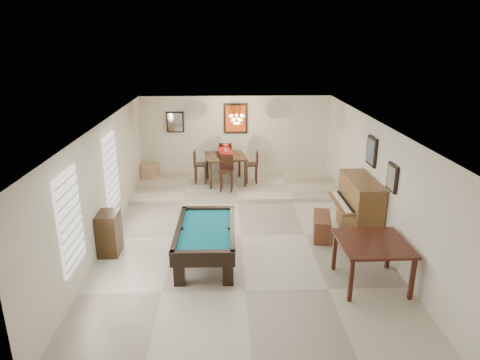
{
  "coord_description": "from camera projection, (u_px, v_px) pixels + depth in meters",
  "views": [
    {
      "loc": [
        -0.34,
        -8.91,
        4.34
      ],
      "look_at": [
        0.0,
        0.6,
        1.15
      ],
      "focal_mm": 32.0,
      "sensor_mm": 36.0,
      "label": 1
    }
  ],
  "objects": [
    {
      "name": "ceiling",
      "position": [
        241.0,
        124.0,
        9.0
      ],
      "size": [
        6.0,
        9.0,
        0.04
      ],
      "primitive_type": "cube",
      "color": "white",
      "rests_on": "wall_back"
    },
    {
      "name": "wall_back",
      "position": [
        236.0,
        137.0,
        13.68
      ],
      "size": [
        6.0,
        0.04,
        2.6
      ],
      "primitive_type": "cube",
      "color": "silver",
      "rests_on": "ground_plane"
    },
    {
      "name": "square_table",
      "position": [
        371.0,
        263.0,
        7.8
      ],
      "size": [
        1.25,
        1.25,
        0.85
      ],
      "primitive_type": null,
      "rotation": [
        0.0,
        0.0,
        0.01
      ],
      "color": "#34150D",
      "rests_on": "ground_plane"
    },
    {
      "name": "upright_piano",
      "position": [
        353.0,
        208.0,
        9.65
      ],
      "size": [
        0.91,
        1.63,
        1.36
      ],
      "primitive_type": null,
      "color": "brown",
      "rests_on": "ground_plane"
    },
    {
      "name": "dining_chair_east",
      "position": [
        251.0,
        167.0,
        12.91
      ],
      "size": [
        0.37,
        0.37,
        0.99
      ],
      "primitive_type": null,
      "rotation": [
        0.0,
        0.0,
        -1.56
      ],
      "color": "black",
      "rests_on": "dining_step"
    },
    {
      "name": "ground_plane",
      "position": [
        241.0,
        236.0,
        9.83
      ],
      "size": [
        6.0,
        9.0,
        0.02
      ],
      "primitive_type": "cube",
      "color": "beige"
    },
    {
      "name": "chandelier",
      "position": [
        237.0,
        116.0,
        12.16
      ],
      "size": [
        0.44,
        0.44,
        0.6
      ],
      "primitive_type": null,
      "color": "#FFE5B2",
      "rests_on": "ceiling"
    },
    {
      "name": "piano_bench",
      "position": [
        322.0,
        226.0,
        9.7
      ],
      "size": [
        0.52,
        0.98,
        0.52
      ],
      "primitive_type": "cube",
      "rotation": [
        0.0,
        0.0,
        -0.18
      ],
      "color": "brown",
      "rests_on": "ground_plane"
    },
    {
      "name": "dining_table",
      "position": [
        226.0,
        167.0,
        12.92
      ],
      "size": [
        1.31,
        1.31,
        0.96
      ],
      "primitive_type": null,
      "rotation": [
        0.0,
        0.0,
        0.13
      ],
      "color": "black",
      "rests_on": "dining_step"
    },
    {
      "name": "corner_bench",
      "position": [
        149.0,
        171.0,
        13.45
      ],
      "size": [
        0.48,
        0.56,
        0.45
      ],
      "primitive_type": "cube",
      "rotation": [
        0.0,
        0.0,
        -0.18
      ],
      "color": "tan",
      "rests_on": "dining_step"
    },
    {
      "name": "wall_front",
      "position": [
        255.0,
        302.0,
        5.15
      ],
      "size": [
        6.0,
        0.04,
        2.6
      ],
      "primitive_type": "cube",
      "color": "silver",
      "rests_on": "ground_plane"
    },
    {
      "name": "dining_chair_north",
      "position": [
        226.0,
        158.0,
        13.63
      ],
      "size": [
        0.43,
        0.43,
        1.08
      ],
      "primitive_type": null,
      "rotation": [
        0.0,
        0.0,
        3.07
      ],
      "color": "black",
      "rests_on": "dining_step"
    },
    {
      "name": "window_left_rear",
      "position": [
        111.0,
        171.0,
        9.85
      ],
      "size": [
        0.06,
        1.0,
        1.7
      ],
      "primitive_type": "cube",
      "color": "white",
      "rests_on": "wall_left"
    },
    {
      "name": "wall_left",
      "position": [
        104.0,
        184.0,
        9.31
      ],
      "size": [
        0.04,
        9.0,
        2.6
      ],
      "primitive_type": "cube",
      "color": "silver",
      "rests_on": "ground_plane"
    },
    {
      "name": "pool_table",
      "position": [
        206.0,
        245.0,
        8.61
      ],
      "size": [
        1.2,
        2.17,
        0.72
      ],
      "primitive_type": null,
      "rotation": [
        0.0,
        0.0,
        -0.02
      ],
      "color": "black",
      "rests_on": "ground_plane"
    },
    {
      "name": "back_mirror",
      "position": [
        175.0,
        122.0,
        13.42
      ],
      "size": [
        0.55,
        0.06,
        0.65
      ],
      "primitive_type": "cube",
      "color": "white",
      "rests_on": "wall_back"
    },
    {
      "name": "window_left_front",
      "position": [
        70.0,
        221.0,
        7.2
      ],
      "size": [
        0.06,
        1.0,
        1.7
      ],
      "primitive_type": "cube",
      "color": "white",
      "rests_on": "wall_left"
    },
    {
      "name": "right_picture_upper",
      "position": [
        372.0,
        151.0,
        9.61
      ],
      "size": [
        0.06,
        0.55,
        0.65
      ],
      "primitive_type": "cube",
      "color": "slate",
      "rests_on": "wall_right"
    },
    {
      "name": "back_painting",
      "position": [
        236.0,
        119.0,
        13.45
      ],
      "size": [
        0.75,
        0.06,
        0.95
      ],
      "primitive_type": "cube",
      "color": "#D84C14",
      "rests_on": "wall_back"
    },
    {
      "name": "flower_vase",
      "position": [
        225.0,
        147.0,
        12.72
      ],
      "size": [
        0.19,
        0.19,
        0.26
      ],
      "primitive_type": null,
      "rotation": [
        0.0,
        0.0,
        0.31
      ],
      "color": "red",
      "rests_on": "dining_table"
    },
    {
      "name": "wall_right",
      "position": [
        375.0,
        181.0,
        9.52
      ],
      "size": [
        0.04,
        9.0,
        2.6
      ],
      "primitive_type": "cube",
      "color": "silver",
      "rests_on": "ground_plane"
    },
    {
      "name": "dining_step",
      "position": [
        237.0,
        186.0,
        12.89
      ],
      "size": [
        6.0,
        2.5,
        0.12
      ],
      "primitive_type": "cube",
      "color": "beige",
      "rests_on": "ground_plane"
    },
    {
      "name": "right_picture_lower",
      "position": [
        392.0,
        178.0,
        8.44
      ],
      "size": [
        0.06,
        0.45,
        0.55
      ],
      "primitive_type": "cube",
      "color": "gray",
      "rests_on": "wall_right"
    },
    {
      "name": "dining_chair_south",
      "position": [
        226.0,
        173.0,
        12.21
      ],
      "size": [
        0.41,
        0.41,
        1.03
      ],
      "primitive_type": null,
      "rotation": [
        0.0,
        0.0,
        -0.08
      ],
      "color": "black",
      "rests_on": "dining_step"
    },
    {
      "name": "dining_chair_west",
      "position": [
        201.0,
        167.0,
        12.87
      ],
      "size": [
        0.38,
        0.38,
        1.0
      ],
      "primitive_type": null,
      "rotation": [
        0.0,
        0.0,
        1.55
      ],
      "color": "black",
      "rests_on": "dining_step"
    },
    {
      "name": "apothecary_chest",
      "position": [
        109.0,
        233.0,
        8.92
      ],
      "size": [
        0.4,
        0.6,
        0.91
      ],
      "primitive_type": "cube",
      "color": "black",
      "rests_on": "ground_plane"
    }
  ]
}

